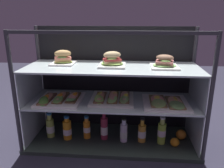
# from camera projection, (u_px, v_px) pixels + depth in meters

# --- Properties ---
(ground_plane) EXTENTS (6.00, 6.00, 0.02)m
(ground_plane) POSITION_uv_depth(u_px,v_px,m) (112.00, 142.00, 1.92)
(ground_plane) COLOR #282635
(ground_plane) RESTS_ON ground
(case_base_deck) EXTENTS (1.37, 0.51, 0.03)m
(case_base_deck) POSITION_uv_depth(u_px,v_px,m) (112.00, 139.00, 1.91)
(case_base_deck) COLOR #2E3A33
(case_base_deck) RESTS_ON ground
(case_frame) EXTENTS (1.37, 0.51, 0.93)m
(case_frame) POSITION_uv_depth(u_px,v_px,m) (114.00, 79.00, 1.93)
(case_frame) COLOR #333338
(case_frame) RESTS_ON ground
(riser_lower_tier) EXTENTS (1.32, 0.45, 0.32)m
(riser_lower_tier) POSITION_uv_depth(u_px,v_px,m) (112.00, 120.00, 1.86)
(riser_lower_tier) COLOR silver
(riser_lower_tier) RESTS_ON case_base_deck
(shelf_lower_glass) EXTENTS (1.33, 0.47, 0.01)m
(shelf_lower_glass) POSITION_uv_depth(u_px,v_px,m) (112.00, 101.00, 1.81)
(shelf_lower_glass) COLOR silver
(shelf_lower_glass) RESTS_ON riser_lower_tier
(riser_upper_tier) EXTENTS (1.32, 0.45, 0.26)m
(riser_upper_tier) POSITION_uv_depth(u_px,v_px,m) (112.00, 85.00, 1.77)
(riser_upper_tier) COLOR silver
(riser_upper_tier) RESTS_ON shelf_lower_glass
(shelf_upper_glass) EXTENTS (1.33, 0.47, 0.01)m
(shelf_upper_glass) POSITION_uv_depth(u_px,v_px,m) (112.00, 67.00, 1.73)
(shelf_upper_glass) COLOR silver
(shelf_upper_glass) RESTS_ON riser_upper_tier
(plated_roll_sandwich_mid_right) EXTENTS (0.18, 0.18, 0.11)m
(plated_roll_sandwich_mid_right) POSITION_uv_depth(u_px,v_px,m) (63.00, 59.00, 1.80)
(plated_roll_sandwich_mid_right) COLOR white
(plated_roll_sandwich_mid_right) RESTS_ON shelf_upper_glass
(plated_roll_sandwich_center) EXTENTS (0.20, 0.20, 0.12)m
(plated_roll_sandwich_center) POSITION_uv_depth(u_px,v_px,m) (112.00, 61.00, 1.72)
(plated_roll_sandwich_center) COLOR white
(plated_roll_sandwich_center) RESTS_ON shelf_upper_glass
(plated_roll_sandwich_near_right_corner) EXTENTS (0.20, 0.20, 0.10)m
(plated_roll_sandwich_near_right_corner) POSITION_uv_depth(u_px,v_px,m) (165.00, 63.00, 1.68)
(plated_roll_sandwich_near_right_corner) COLOR white
(plated_roll_sandwich_near_right_corner) RESTS_ON shelf_upper_glass
(open_sandwich_tray_far_right) EXTENTS (0.34, 0.34, 0.06)m
(open_sandwich_tray_far_right) POSITION_uv_depth(u_px,v_px,m) (60.00, 99.00, 1.79)
(open_sandwich_tray_far_right) COLOR white
(open_sandwich_tray_far_right) RESTS_ON shelf_lower_glass
(open_sandwich_tray_center) EXTENTS (0.34, 0.34, 0.06)m
(open_sandwich_tray_center) POSITION_uv_depth(u_px,v_px,m) (113.00, 98.00, 1.81)
(open_sandwich_tray_center) COLOR white
(open_sandwich_tray_center) RESTS_ON shelf_lower_glass
(open_sandwich_tray_far_left) EXTENTS (0.34, 0.34, 0.06)m
(open_sandwich_tray_far_left) POSITION_uv_depth(u_px,v_px,m) (166.00, 102.00, 1.73)
(open_sandwich_tray_far_left) COLOR white
(open_sandwich_tray_far_left) RESTS_ON shelf_lower_glass
(juice_bottle_front_middle) EXTENTS (0.07, 0.07, 0.21)m
(juice_bottle_front_middle) POSITION_uv_depth(u_px,v_px,m) (50.00, 127.00, 1.91)
(juice_bottle_front_middle) COLOR #B2CF50
(juice_bottle_front_middle) RESTS_ON case_base_deck
(juice_bottle_back_center) EXTENTS (0.07, 0.07, 0.20)m
(juice_bottle_back_center) POSITION_uv_depth(u_px,v_px,m) (67.00, 130.00, 1.88)
(juice_bottle_back_center) COLOR orange
(juice_bottle_back_center) RESTS_ON case_base_deck
(juice_bottle_back_right) EXTENTS (0.06, 0.06, 0.20)m
(juice_bottle_back_right) POSITION_uv_depth(u_px,v_px,m) (87.00, 129.00, 1.89)
(juice_bottle_back_right) COLOR orange
(juice_bottle_back_right) RESTS_ON case_base_deck
(juice_bottle_near_post) EXTENTS (0.06, 0.06, 0.24)m
(juice_bottle_near_post) POSITION_uv_depth(u_px,v_px,m) (104.00, 128.00, 1.87)
(juice_bottle_near_post) COLOR #952B3F
(juice_bottle_near_post) RESTS_ON case_base_deck
(juice_bottle_front_fourth) EXTENTS (0.06, 0.06, 0.20)m
(juice_bottle_front_fourth) POSITION_uv_depth(u_px,v_px,m) (124.00, 132.00, 1.84)
(juice_bottle_front_fourth) COLOR white
(juice_bottle_front_fourth) RESTS_ON case_base_deck
(juice_bottle_front_right_end) EXTENTS (0.06, 0.06, 0.21)m
(juice_bottle_front_right_end) POSITION_uv_depth(u_px,v_px,m) (142.00, 133.00, 1.84)
(juice_bottle_front_right_end) COLOR gold
(juice_bottle_front_right_end) RESTS_ON case_base_deck
(juice_bottle_front_left_end) EXTENTS (0.06, 0.06, 0.23)m
(juice_bottle_front_left_end) POSITION_uv_depth(u_px,v_px,m) (162.00, 132.00, 1.81)
(juice_bottle_front_left_end) COLOR #ADD643
(juice_bottle_front_left_end) RESTS_ON case_base_deck
(orange_fruit_beside_bottles) EXTENTS (0.08, 0.08, 0.08)m
(orange_fruit_beside_bottles) POSITION_uv_depth(u_px,v_px,m) (181.00, 134.00, 1.88)
(orange_fruit_beside_bottles) COLOR orange
(orange_fruit_beside_bottles) RESTS_ON case_base_deck
(orange_fruit_near_left_post) EXTENTS (0.07, 0.07, 0.07)m
(orange_fruit_near_left_post) POSITION_uv_depth(u_px,v_px,m) (175.00, 142.00, 1.78)
(orange_fruit_near_left_post) COLOR orange
(orange_fruit_near_left_post) RESTS_ON case_base_deck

